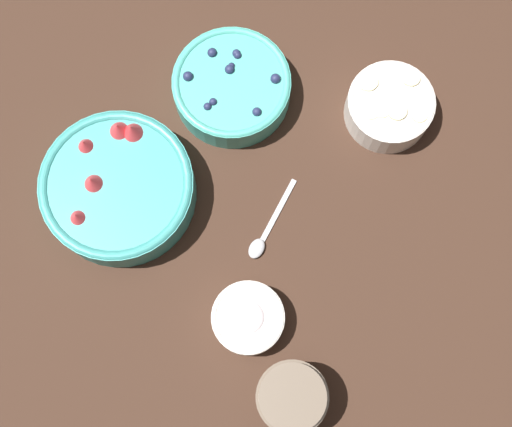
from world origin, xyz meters
TOP-DOWN VIEW (x-y plane):
  - ground_plane at (0.00, 0.00)m, footprint 4.00×4.00m
  - bowl_strawberries at (-0.13, 0.20)m, footprint 0.23×0.23m
  - bowl_blueberries at (0.10, 0.17)m, footprint 0.18×0.18m
  - bowl_bananas at (0.22, -0.04)m, footprint 0.13×0.13m
  - bowl_cream at (-0.16, -0.07)m, footprint 0.10×0.10m
  - jar_chocolate at (-0.21, -0.18)m, footprint 0.10×0.10m
  - spoon at (-0.05, -0.01)m, footprint 0.14×0.04m

SIDE VIEW (x-z plane):
  - ground_plane at x=0.00m, z-range 0.00..0.00m
  - spoon at x=-0.05m, z-range 0.00..0.01m
  - bowl_cream at x=-0.16m, z-range 0.00..0.05m
  - bowl_blueberries at x=0.10m, z-range 0.00..0.06m
  - bowl_bananas at x=0.22m, z-range 0.00..0.06m
  - bowl_strawberries at x=-0.13m, z-range 0.00..0.08m
  - jar_chocolate at x=-0.21m, z-range 0.00..0.08m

